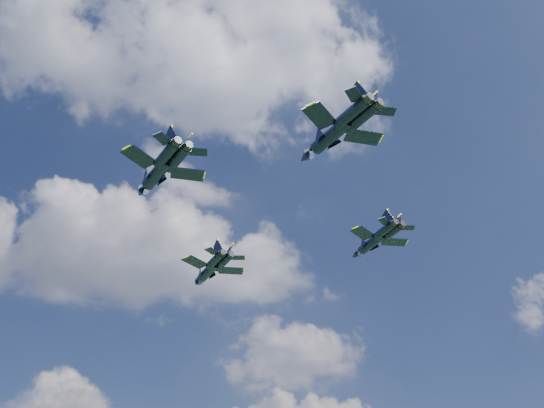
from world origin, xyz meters
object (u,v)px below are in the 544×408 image
at_px(jet_lead, 208,272).
at_px(jet_slot, 329,137).
at_px(jet_left, 156,174).
at_px(jet_right, 371,243).

relative_size(jet_lead, jet_slot, 0.97).
bearing_deg(jet_left, jet_lead, 46.24).
bearing_deg(jet_slot, jet_right, 37.54).
height_order(jet_lead, jet_left, jet_left).
bearing_deg(jet_right, jet_lead, 136.38).
relative_size(jet_lead, jet_left, 0.94).
distance_m(jet_lead, jet_right, 30.35).
bearing_deg(jet_left, jet_right, -3.46).
bearing_deg(jet_lead, jet_left, -129.06).
relative_size(jet_lead, jet_right, 1.06).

